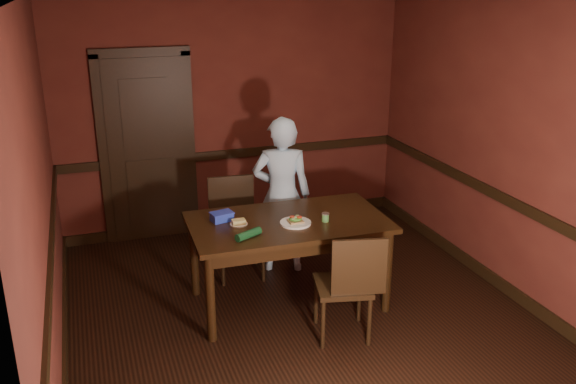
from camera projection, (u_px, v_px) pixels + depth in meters
floor at (301, 315)px, 5.43m from camera, size 4.00×4.50×0.01m
wall_back at (234, 115)px, 6.98m from camera, size 4.00×0.02×2.70m
wall_front at (462, 301)px, 2.98m from camera, size 4.00×0.02×2.70m
wall_left at (41, 198)px, 4.36m from camera, size 0.02×4.50×2.70m
wall_right at (506, 150)px, 5.60m from camera, size 0.02×4.50×2.70m
dado_back at (235, 153)px, 7.12m from camera, size 4.00×0.03×0.10m
dado_left at (51, 255)px, 4.52m from camera, size 0.03×4.50×0.10m
dado_right at (499, 196)px, 5.74m from camera, size 0.03×4.50×0.10m
baseboard_back at (237, 220)px, 7.40m from camera, size 4.00×0.03×0.12m
baseboard_left at (65, 352)px, 4.80m from camera, size 0.03×4.50×0.12m
baseboard_right at (489, 275)px, 6.02m from camera, size 0.03×4.50×0.12m
door at (147, 145)px, 6.73m from camera, size 1.05×0.07×2.20m
dining_table at (288, 262)px, 5.52m from camera, size 1.77×1.03×0.82m
chair_far at (239, 229)px, 6.02m from camera, size 0.49×0.49×0.99m
chair_near at (343, 284)px, 5.00m from camera, size 0.53×0.53×0.94m
person at (282, 195)px, 6.06m from camera, size 0.67×0.54×1.60m
sandwich_plate at (295, 222)px, 5.30m from camera, size 0.27×0.27×0.07m
sauce_jar at (325, 217)px, 5.34m from camera, size 0.07×0.07×0.08m
cheese_saucer at (239, 223)px, 5.28m from camera, size 0.15×0.15×0.05m
food_tub at (222, 217)px, 5.36m from camera, size 0.21×0.17×0.08m
wrapped_veg at (248, 234)px, 5.00m from camera, size 0.25×0.17×0.07m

